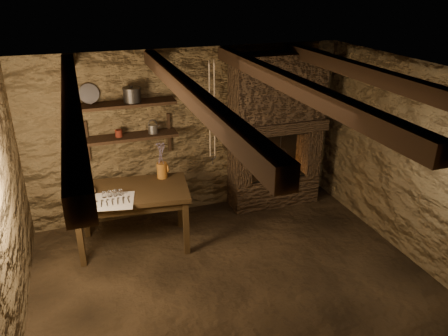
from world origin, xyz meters
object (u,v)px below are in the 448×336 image
object	(u,v)px
work_table	(134,216)
iron_stockpot	(132,96)
stoneware_jug	(162,163)
red_pot	(280,161)
wooden_bowl	(82,192)

from	to	relation	value
work_table	iron_stockpot	distance (m)	1.55
stoneware_jug	iron_stockpot	size ratio (longest dim) A/B	2.13
work_table	iron_stockpot	bearing A→B (deg)	79.58
work_table	red_pot	bearing A→B (deg)	18.49
stoneware_jug	wooden_bowl	world-z (taller)	stoneware_jug
red_pot	work_table	bearing A→B (deg)	-168.50
work_table	red_pot	world-z (taller)	red_pot
wooden_bowl	iron_stockpot	xyz separation A→B (m)	(0.76, 0.53, 1.01)
iron_stockpot	red_pot	size ratio (longest dim) A/B	0.42
iron_stockpot	stoneware_jug	bearing A→B (deg)	-53.22
stoneware_jug	red_pot	bearing A→B (deg)	14.75
stoneware_jug	red_pot	distance (m)	1.87
iron_stockpot	red_pot	xyz separation A→B (m)	(2.10, -0.12, -1.15)
iron_stockpot	red_pot	distance (m)	2.39
wooden_bowl	red_pot	bearing A→B (deg)	8.15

